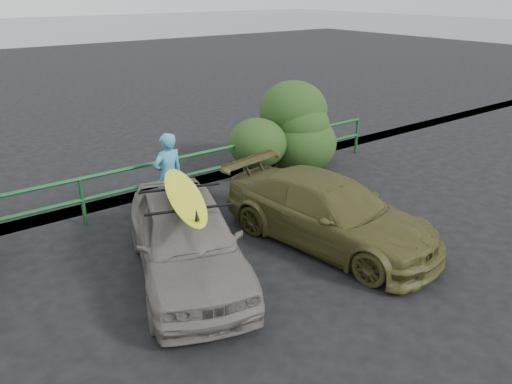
% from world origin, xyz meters
% --- Properties ---
extents(ground, '(80.00, 80.00, 0.00)m').
position_xyz_m(ground, '(0.00, 0.00, 0.00)').
color(ground, black).
extents(guardrail, '(14.00, 0.08, 1.04)m').
position_xyz_m(guardrail, '(0.00, 5.00, 0.52)').
color(guardrail, '#164E24').
rests_on(guardrail, ground).
extents(shrub_right, '(3.20, 2.40, 2.05)m').
position_xyz_m(shrub_right, '(5.00, 5.50, 1.03)').
color(shrub_right, '#254218').
rests_on(shrub_right, ground).
extents(sedan, '(2.90, 4.41, 1.40)m').
position_xyz_m(sedan, '(-0.27, 2.04, 0.70)').
color(sedan, '#68625C').
rests_on(sedan, ground).
extents(olive_vehicle, '(2.49, 4.59, 1.26)m').
position_xyz_m(olive_vehicle, '(2.44, 1.49, 0.63)').
color(olive_vehicle, '#47451F').
rests_on(olive_vehicle, ground).
extents(man, '(0.69, 0.48, 1.82)m').
position_xyz_m(man, '(0.61, 4.34, 0.91)').
color(man, teal).
rests_on(man, ground).
extents(roof_rack, '(1.59, 1.34, 0.05)m').
position_xyz_m(roof_rack, '(-0.27, 2.04, 1.42)').
color(roof_rack, black).
rests_on(roof_rack, sedan).
extents(surfboard, '(1.33, 2.57, 0.08)m').
position_xyz_m(surfboard, '(-0.27, 2.04, 1.48)').
color(surfboard, '#CFDA16').
rests_on(surfboard, roof_rack).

